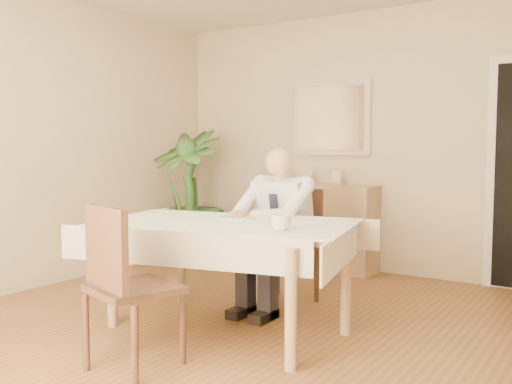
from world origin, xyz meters
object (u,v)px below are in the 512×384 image
Objects in this scene: seated_man at (272,221)px; sideboard at (324,227)px; potted_palm at (186,197)px; chair_near at (123,278)px; coffee_mug at (281,223)px; chair_far at (291,238)px; dining_table at (226,234)px.

sideboard is (-0.33, 1.55, -0.25)m from seated_man.
sideboard is 1.50m from potted_palm.
chair_near is 0.98m from coffee_mug.
seated_man is at bearing -77.20° from sideboard.
sideboard is 0.76× the size of potted_palm.
chair_far is 0.97× the size of chair_near.
chair_far is 0.74× the size of seated_man.
chair_near is at bearing -96.17° from chair_far.
sideboard is at bearing 112.44° from chair_near.
dining_table is at bearing -90.00° from seated_man.
chair_near is at bearing -56.52° from potted_palm.
coffee_mug is at bearing -38.08° from potted_palm.
chair_far reaches higher than dining_table.
seated_man reaches higher than chair_far.
potted_palm is (-1.65, 2.50, 0.19)m from chair_near.
coffee_mug is at bearing -54.94° from seated_man.
chair_near is 3.05m from sideboard.
seated_man reaches higher than coffee_mug.
chair_near is at bearing -91.94° from seated_man.
seated_man is at bearing -30.54° from potted_palm.
dining_table is 1.56× the size of seated_man.
seated_man reaches higher than sideboard.
chair_far reaches higher than sideboard.
coffee_mug is at bearing 70.64° from chair_near.
potted_palm is at bearing 123.71° from dining_table.
seated_man is 1.98m from potted_palm.
chair_far is 0.64× the size of potted_palm.
chair_far is at bearing 90.00° from seated_man.
seated_man is (-0.00, 0.59, 0.02)m from dining_table.
seated_man is 1.14× the size of sideboard.
coffee_mug is at bearing -68.94° from sideboard.
chair_near reaches higher than sideboard.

